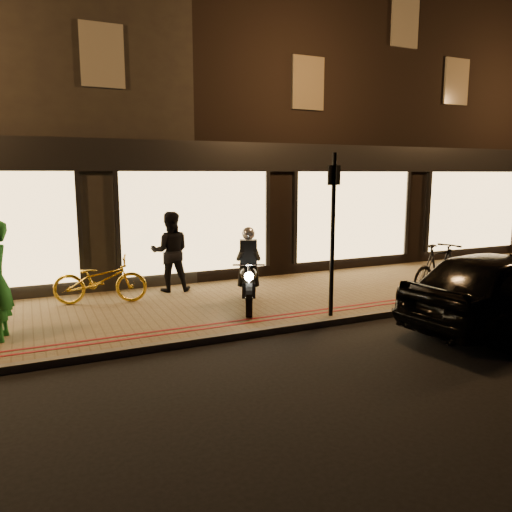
{
  "coord_description": "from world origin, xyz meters",
  "views": [
    {
      "loc": [
        -3.67,
        -7.39,
        2.75
      ],
      "look_at": [
        0.5,
        1.66,
        1.1
      ],
      "focal_mm": 35.0,
      "sensor_mm": 36.0,
      "label": 1
    }
  ],
  "objects_px": {
    "sign_post": "(333,226)",
    "motorcycle": "(249,277)",
    "parked_car": "(502,288)",
    "bicycle_gold": "(100,280)"
  },
  "relations": [
    {
      "from": "sign_post",
      "to": "motorcycle",
      "type": "bearing_deg",
      "value": 133.79
    },
    {
      "from": "motorcycle",
      "to": "parked_car",
      "type": "distance_m",
      "value": 4.65
    },
    {
      "from": "sign_post",
      "to": "parked_car",
      "type": "bearing_deg",
      "value": -31.32
    },
    {
      "from": "motorcycle",
      "to": "sign_post",
      "type": "height_order",
      "value": "sign_post"
    },
    {
      "from": "bicycle_gold",
      "to": "parked_car",
      "type": "bearing_deg",
      "value": -110.48
    },
    {
      "from": "bicycle_gold",
      "to": "parked_car",
      "type": "height_order",
      "value": "parked_car"
    },
    {
      "from": "motorcycle",
      "to": "bicycle_gold",
      "type": "xyz_separation_m",
      "value": [
        -2.63,
        1.53,
        -0.13
      ]
    },
    {
      "from": "motorcycle",
      "to": "sign_post",
      "type": "distance_m",
      "value": 1.98
    },
    {
      "from": "parked_car",
      "to": "motorcycle",
      "type": "bearing_deg",
      "value": 44.56
    },
    {
      "from": "motorcycle",
      "to": "bicycle_gold",
      "type": "relative_size",
      "value": 0.99
    }
  ]
}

